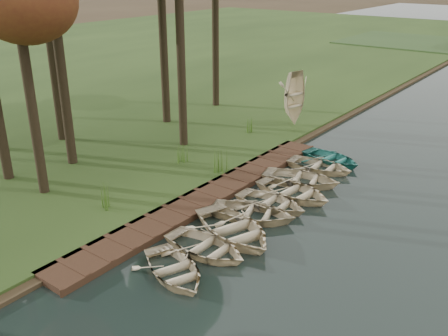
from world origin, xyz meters
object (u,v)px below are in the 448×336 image
Objects in this scene: rowboat_1 at (206,245)px; rowboat_2 at (234,227)px; boardwalk at (208,196)px; rowboat_0 at (174,268)px; stored_rowboat at (294,119)px.

rowboat_2 reaches higher than rowboat_1.
boardwalk is at bearing 38.29° from rowboat_1.
rowboat_1 is at bearing 24.72° from rowboat_0.
rowboat_0 is at bearing -149.91° from stored_rowboat.
boardwalk is 5.82m from rowboat_0.
rowboat_2 reaches higher than rowboat_0.
stored_rowboat is at bearing 39.30° from rowboat_0.
stored_rowboat is (-4.77, 15.93, 0.27)m from rowboat_0.
rowboat_0 is at bearing -62.11° from boardwalk.
stored_rowboat is at bearing 40.92° from rowboat_2.
rowboat_2 reaches higher than boardwalk.
boardwalk is 3.38m from rowboat_2.
rowboat_1 is 0.98× the size of stored_rowboat.
rowboat_0 is 0.95× the size of rowboat_1.
stored_rowboat is (-2.04, 10.79, 0.49)m from boardwalk.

